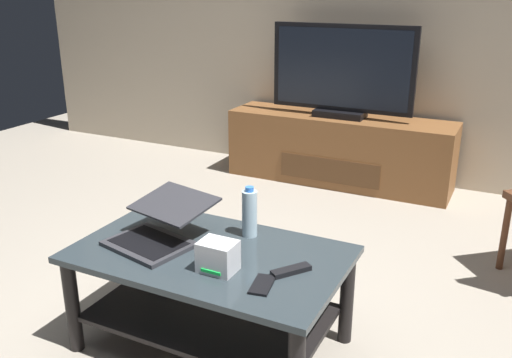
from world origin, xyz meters
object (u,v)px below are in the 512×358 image
object	(u,v)px
media_cabinet	(339,150)
tv_remote	(291,270)
coffee_table	(211,281)
router_box	(218,256)
cell_phone	(262,285)
television	(342,73)
water_bottle_near	(250,213)
laptop	(159,227)

from	to	relation	value
media_cabinet	tv_remote	bearing A→B (deg)	-76.34
coffee_table	router_box	distance (m)	0.26
cell_phone	television	bearing A→B (deg)	91.47
coffee_table	television	size ratio (longest dim) A/B	1.02
television	tv_remote	world-z (taller)	television
cell_phone	water_bottle_near	bearing A→B (deg)	112.84
coffee_table	router_box	world-z (taller)	router_box
coffee_table	laptop	distance (m)	0.31
laptop	cell_phone	xyz separation A→B (m)	(0.55, -0.14, -0.06)
media_cabinet	router_box	bearing A→B (deg)	-82.94
laptop	cell_phone	size ratio (longest dim) A/B	3.36
cell_phone	tv_remote	world-z (taller)	tv_remote
coffee_table	television	xyz separation A→B (m)	(-0.18, 2.22, 0.55)
media_cabinet	water_bottle_near	xyz separation A→B (m)	(0.26, -2.03, 0.29)
router_box	water_bottle_near	xyz separation A→B (m)	(-0.03, 0.33, 0.05)
television	router_box	size ratio (longest dim) A/B	7.73
laptop	cell_phone	world-z (taller)	laptop
television	coffee_table	bearing A→B (deg)	-85.33
coffee_table	water_bottle_near	bearing A→B (deg)	69.93
television	water_bottle_near	distance (m)	2.05
television	laptop	distance (m)	2.26
media_cabinet	router_box	size ratio (longest dim) A/B	12.31
television	cell_phone	distance (m)	2.46
media_cabinet	water_bottle_near	distance (m)	2.07
television	laptop	size ratio (longest dim) A/B	2.30
laptop	tv_remote	xyz separation A→B (m)	(0.61, -0.00, -0.05)
media_cabinet	cell_phone	size ratio (longest dim) A/B	12.32
coffee_table	laptop	bearing A→B (deg)	-177.52
coffee_table	tv_remote	distance (m)	0.40
water_bottle_near	tv_remote	world-z (taller)	water_bottle_near
water_bottle_near	cell_phone	bearing A→B (deg)	-56.89
coffee_table	cell_phone	xyz separation A→B (m)	(0.31, -0.15, 0.14)
laptop	router_box	bearing A→B (deg)	-17.53
coffee_table	media_cabinet	distance (m)	2.25
media_cabinet	laptop	world-z (taller)	laptop
laptop	tv_remote	size ratio (longest dim) A/B	2.94
water_bottle_near	tv_remote	xyz separation A→B (m)	(0.29, -0.22, -0.10)
laptop	television	bearing A→B (deg)	88.50
media_cabinet	router_box	xyz separation A→B (m)	(0.29, -2.36, 0.25)
water_bottle_near	coffee_table	bearing A→B (deg)	-110.07
coffee_table	laptop	size ratio (longest dim) A/B	2.36
laptop	water_bottle_near	bearing A→B (deg)	34.89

